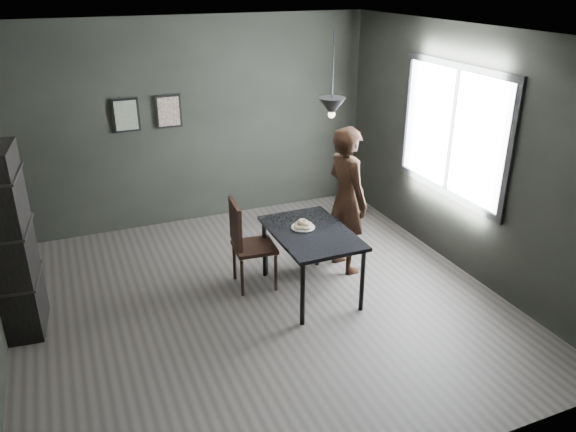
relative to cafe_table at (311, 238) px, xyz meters
name	(u,v)px	position (x,y,z in m)	size (l,w,h in m)	color
ground	(260,303)	(-0.60, 0.00, -0.67)	(5.00, 5.00, 0.00)	#34302D
back_wall	(195,123)	(-0.60, 2.50, 0.73)	(5.00, 0.10, 2.80)	black
ceiling	(254,33)	(-0.60, 0.00, 2.13)	(5.00, 5.00, 0.02)	silver
window_assembly	(452,131)	(1.87, 0.20, 0.93)	(0.04, 1.96, 1.56)	white
cafe_table	(311,238)	(0.00, 0.00, 0.00)	(0.80, 1.20, 0.75)	black
white_plate	(303,228)	(-0.05, 0.10, 0.08)	(0.23, 0.23, 0.01)	white
donut_pile	(303,225)	(-0.05, 0.10, 0.12)	(0.22, 0.22, 0.09)	beige
woman	(347,200)	(0.62, 0.37, 0.20)	(0.64, 0.42, 1.75)	black
wood_chair	(246,239)	(-0.61, 0.40, -0.08)	(0.48, 0.48, 1.04)	black
shelf_unit	(10,244)	(-2.92, 0.48, 0.27)	(0.36, 0.63, 1.89)	black
pendant_lamp	(332,107)	(0.25, 0.10, 1.38)	(0.28, 0.28, 0.86)	black
framed_print_left	(126,115)	(-1.50, 2.47, 0.93)	(0.34, 0.04, 0.44)	black
framed_print_right	(169,111)	(-0.95, 2.47, 0.93)	(0.34, 0.04, 0.44)	black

